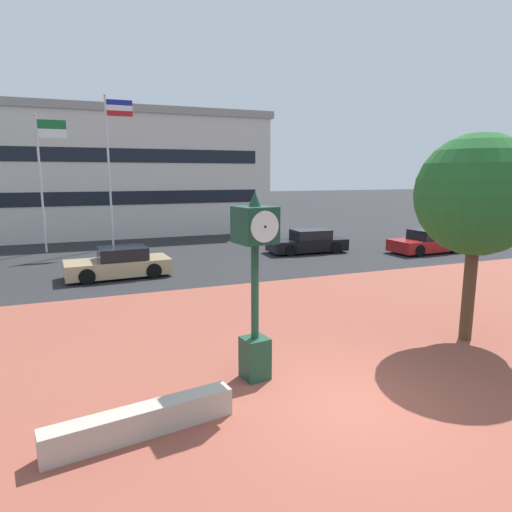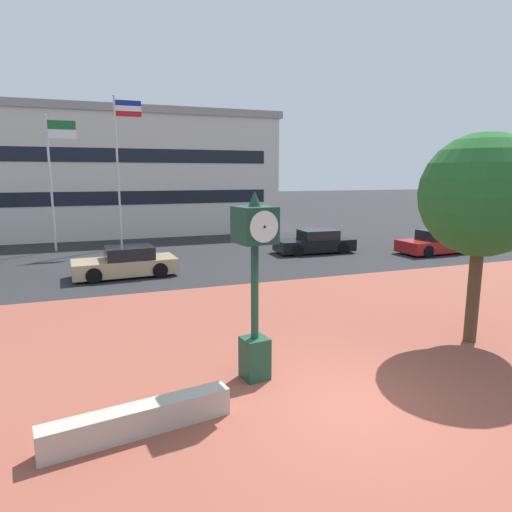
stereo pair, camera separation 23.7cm
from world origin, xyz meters
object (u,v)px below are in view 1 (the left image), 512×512
at_px(street_clock, 255,274).
at_px(car_street_distant, 426,242).
at_px(flagpole_secondary, 111,160).
at_px(car_street_near, 119,264).
at_px(car_street_mid, 308,242).
at_px(plaza_tree, 479,198).
at_px(flagpole_primary, 44,171).
at_px(civic_building, 95,173).

bearing_deg(street_clock, car_street_distant, 28.56).
bearing_deg(flagpole_secondary, car_street_near, -93.39).
bearing_deg(car_street_mid, car_street_distant, -109.09).
distance_m(plaza_tree, flagpole_primary, 21.95).
height_order(car_street_distant, flagpole_primary, flagpole_primary).
relative_size(street_clock, flagpole_primary, 0.53).
bearing_deg(plaza_tree, car_street_distant, 52.19).
bearing_deg(flagpole_primary, street_clock, -75.45).
bearing_deg(civic_building, flagpole_secondary, -86.79).
bearing_deg(flagpole_secondary, car_street_distant, -26.36).
xyz_separation_m(flagpole_primary, flagpole_secondary, (3.58, 0.00, 0.63)).
bearing_deg(plaza_tree, flagpole_primary, 120.63).
bearing_deg(plaza_tree, street_clock, -178.17).
height_order(street_clock, car_street_mid, street_clock).
relative_size(car_street_near, flagpole_primary, 0.58).
distance_m(flagpole_primary, civic_building, 10.50).
bearing_deg(car_street_near, car_street_distant, -93.31).
distance_m(plaza_tree, car_street_near, 13.94).
relative_size(street_clock, car_street_mid, 0.90).
bearing_deg(flagpole_primary, civic_building, 73.31).
height_order(plaza_tree, car_street_mid, plaza_tree).
height_order(car_street_distant, civic_building, civic_building).
bearing_deg(car_street_near, civic_building, -3.00).
bearing_deg(car_street_distant, street_clock, 124.75).
relative_size(car_street_distant, flagpole_secondary, 0.47).
height_order(street_clock, car_street_near, street_clock).
bearing_deg(car_street_distant, car_street_mid, 65.91).
distance_m(street_clock, car_street_near, 11.40).
xyz_separation_m(street_clock, civic_building, (-1.94, 29.13, 2.13)).
height_order(car_street_mid, flagpole_secondary, flagpole_secondary).
relative_size(plaza_tree, flagpole_primary, 0.71).
bearing_deg(plaza_tree, civic_building, 105.76).
relative_size(street_clock, civic_building, 0.16).
relative_size(plaza_tree, car_street_mid, 1.21).
distance_m(car_street_distant, civic_building, 24.82).
height_order(plaza_tree, flagpole_secondary, flagpole_secondary).
height_order(plaza_tree, flagpole_primary, flagpole_primary).
bearing_deg(flagpole_primary, car_street_near, -68.67).
xyz_separation_m(street_clock, flagpole_primary, (-4.95, 19.07, 2.19)).
height_order(car_street_distant, flagpole_secondary, flagpole_secondary).
xyz_separation_m(plaza_tree, car_street_mid, (2.30, 13.37, -3.17)).
relative_size(plaza_tree, civic_building, 0.22).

